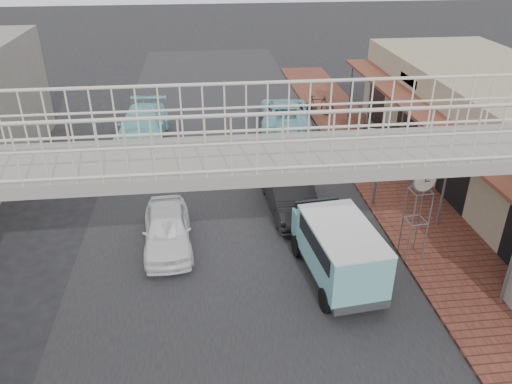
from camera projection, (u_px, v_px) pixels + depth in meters
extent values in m
plane|color=black|center=(238.00, 257.00, 15.53)|extent=(120.00, 120.00, 0.00)
cube|color=black|center=(238.00, 257.00, 15.52)|extent=(10.00, 60.00, 0.01)
cube|color=brown|center=(403.00, 199.00, 18.79)|extent=(3.00, 40.00, 0.10)
cube|color=brown|center=(435.00, 116.00, 18.46)|extent=(1.80, 18.00, 0.12)
cube|color=silver|center=(409.00, 80.00, 21.39)|extent=(0.08, 2.60, 0.90)
cube|color=#B21914|center=(489.00, 135.00, 15.68)|extent=(0.08, 2.20, 0.80)
cube|color=gray|center=(251.00, 159.00, 9.62)|extent=(14.00, 2.00, 0.24)
cube|color=beige|center=(246.00, 110.00, 10.14)|extent=(14.00, 0.08, 1.10)
cube|color=beige|center=(257.00, 145.00, 8.47)|extent=(14.00, 0.08, 1.10)
imported|color=white|center=(167.00, 229.00, 15.80)|extent=(1.69, 3.76, 1.25)
imported|color=black|center=(289.00, 192.00, 17.88)|extent=(1.70, 4.32, 1.40)
imported|color=#6EB3C0|center=(285.00, 114.00, 25.38)|extent=(3.05, 5.49, 1.45)
imported|color=#76C8CD|center=(143.00, 126.00, 23.70)|extent=(2.44, 5.35, 1.52)
cylinder|color=black|center=(298.00, 246.00, 15.46)|extent=(0.30, 0.70, 0.68)
cylinder|color=black|center=(343.00, 240.00, 15.76)|extent=(0.30, 0.70, 0.68)
cylinder|color=black|center=(326.00, 300.00, 13.21)|extent=(0.30, 0.70, 0.68)
cylinder|color=black|center=(379.00, 292.00, 13.50)|extent=(0.30, 0.70, 0.68)
cube|color=#71C0C5|center=(341.00, 250.00, 13.86)|extent=(1.97, 3.26, 1.31)
cube|color=#71C0C5|center=(320.00, 224.00, 15.51)|extent=(1.65, 1.03, 0.87)
cube|color=black|center=(342.00, 239.00, 13.69)|extent=(1.94, 2.68, 0.48)
cube|color=silver|center=(343.00, 229.00, 13.54)|extent=(1.99, 3.26, 0.06)
imported|color=black|center=(357.00, 165.00, 20.31)|extent=(1.71, 0.98, 0.85)
imported|color=black|center=(317.00, 106.00, 26.79)|extent=(1.89, 0.79, 1.10)
cylinder|color=#59595B|center=(403.00, 220.00, 15.15)|extent=(0.04, 0.04, 2.23)
cylinder|color=#59595B|center=(419.00, 218.00, 15.25)|extent=(0.04, 0.04, 2.23)
cylinder|color=#59595B|center=(411.00, 229.00, 14.69)|extent=(0.04, 0.04, 2.23)
cylinder|color=#59595B|center=(428.00, 227.00, 14.79)|extent=(0.04, 0.04, 2.23)
cylinder|color=silver|center=(423.00, 179.00, 14.28)|extent=(0.74, 0.32, 0.72)
cylinder|color=beige|center=(425.00, 181.00, 14.16)|extent=(0.64, 0.08, 0.64)
cylinder|color=beige|center=(421.00, 177.00, 14.39)|extent=(0.64, 0.08, 0.64)
cylinder|color=#59595B|center=(377.00, 166.00, 17.67)|extent=(0.10, 0.10, 3.03)
cube|color=black|center=(381.00, 137.00, 17.13)|extent=(1.18, 0.55, 0.94)
cone|color=black|center=(408.00, 140.00, 16.91)|extent=(1.03, 1.30, 1.15)
cube|color=white|center=(379.00, 139.00, 17.14)|extent=(0.77, 0.33, 0.63)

